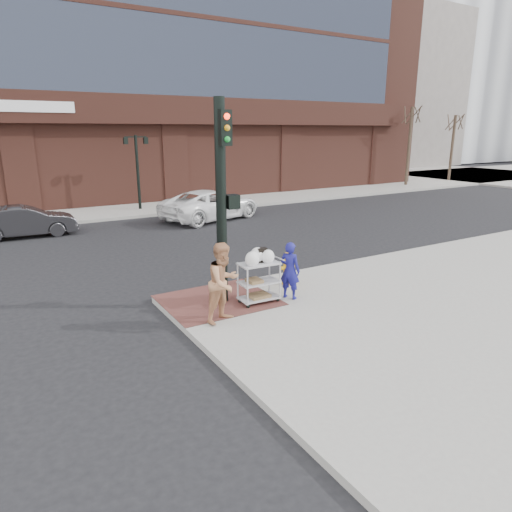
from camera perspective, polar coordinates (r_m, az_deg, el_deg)
ground at (r=11.48m, az=-0.05°, el=-7.08°), size 220.00×220.00×0.00m
sidewalk_far at (r=45.06m, az=-7.37°, el=9.82°), size 65.00×36.00×0.15m
brick_curb_ramp at (r=11.89m, az=-4.78°, el=-5.51°), size 2.80×2.40×0.01m
bank_building at (r=42.57m, az=-18.01°, el=28.02°), size 42.00×26.00×28.00m
filler_block at (r=65.61m, az=13.84°, el=19.05°), size 14.00×20.00×18.00m
bare_tree_a at (r=39.06m, az=18.99°, el=17.40°), size 1.80×1.80×7.20m
bare_tree_b at (r=44.03m, az=23.71°, el=16.03°), size 1.80×1.80×6.70m
lamp_post at (r=26.24m, az=-14.62°, el=11.07°), size 1.32×0.22×4.00m
traffic_signal_pole at (r=11.16m, az=-4.22°, el=7.33°), size 0.61×0.51×5.00m
woman_blue at (r=11.81m, az=4.26°, el=-1.81°), size 0.59×0.66×1.51m
pedestrian_tan at (r=10.35m, az=-4.05°, el=-3.32°), size 1.09×0.98×1.85m
sedan_dark at (r=21.70m, az=-26.89°, el=3.87°), size 4.08×1.54×1.33m
minivan_white at (r=23.38m, az=-5.65°, el=6.40°), size 5.90×3.96×1.50m
utility_cart at (r=11.52m, az=0.36°, el=-2.81°), size 1.04×0.61×1.41m
fire_hydrant at (r=12.98m, az=3.94°, el=-1.48°), size 0.44×0.31×0.94m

